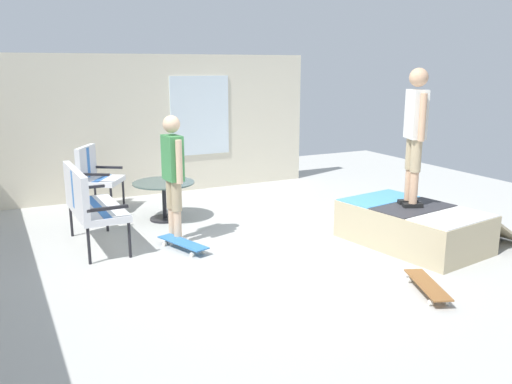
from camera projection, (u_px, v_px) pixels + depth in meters
The scene contains 10 objects.
ground_plane at pixel (280, 257), 6.53m from camera, with size 12.00×12.00×0.10m, color #B2B2AD.
house_facade at pixel (150, 125), 9.32m from camera, with size 0.23×6.00×2.42m.
skate_ramp at pixel (414, 226), 6.79m from camera, with size 1.95×1.98×0.50m.
patio_bench at pixel (87, 200), 6.59m from camera, with size 1.26×0.58×1.02m.
patio_chair_near_house at pixel (94, 172), 8.30m from camera, with size 0.82×0.80×1.02m.
patio_table at pixel (164, 193), 7.85m from camera, with size 0.90×0.90×0.57m.
person_watching at pixel (173, 170), 6.74m from camera, with size 0.48×0.26×1.63m.
person_skater at pixel (415, 127), 6.55m from camera, with size 0.45×0.33×1.70m.
skateboard_by_bench at pixel (183, 243), 6.64m from camera, with size 0.82×0.44×0.10m.
skateboard_spare at pixel (427, 285), 5.37m from camera, with size 0.82×0.49×0.10m.
Camera 1 is at (-5.37, 3.04, 2.24)m, focal length 37.57 mm.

